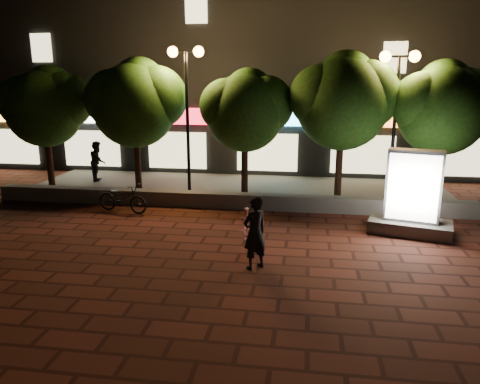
% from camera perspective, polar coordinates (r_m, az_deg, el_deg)
% --- Properties ---
extents(ground, '(80.00, 80.00, 0.00)m').
position_cam_1_polar(ground, '(11.50, -5.58, -7.42)').
color(ground, '#57231B').
rests_on(ground, ground).
extents(retaining_wall, '(16.00, 0.45, 0.50)m').
position_cam_1_polar(retaining_wall, '(15.14, -2.01, -1.04)').
color(retaining_wall, slate).
rests_on(retaining_wall, ground).
extents(sidewalk, '(16.00, 5.00, 0.08)m').
position_cam_1_polar(sidewalk, '(17.58, -0.55, 0.41)').
color(sidewalk, slate).
rests_on(sidewalk, ground).
extents(building_block, '(28.00, 8.12, 11.30)m').
position_cam_1_polar(building_block, '(23.52, 1.94, 16.05)').
color(building_block, black).
rests_on(building_block, ground).
extents(tree_far_left, '(3.36, 2.80, 4.63)m').
position_cam_1_polar(tree_far_left, '(18.53, -23.23, 10.18)').
color(tree_far_left, black).
rests_on(tree_far_left, sidewalk).
extents(tree_left, '(3.60, 3.00, 4.89)m').
position_cam_1_polar(tree_left, '(16.98, -12.93, 11.20)').
color(tree_left, black).
rests_on(tree_left, sidewalk).
extents(tree_mid, '(3.24, 2.70, 4.50)m').
position_cam_1_polar(tree_mid, '(16.00, 0.82, 10.57)').
color(tree_mid, black).
rests_on(tree_mid, sidewalk).
extents(tree_right, '(3.72, 3.10, 5.07)m').
position_cam_1_polar(tree_right, '(15.89, 12.97, 11.46)').
color(tree_right, black).
rests_on(tree_right, sidewalk).
extents(tree_far_right, '(3.48, 2.90, 4.76)m').
position_cam_1_polar(tree_far_right, '(16.46, 24.26, 9.98)').
color(tree_far_right, black).
rests_on(tree_far_right, sidewalk).
extents(street_lamp_left, '(1.26, 0.36, 5.18)m').
position_cam_1_polar(street_lamp_left, '(16.11, -6.74, 13.39)').
color(street_lamp_left, black).
rests_on(street_lamp_left, sidewalk).
extents(street_lamp_right, '(1.26, 0.36, 4.98)m').
position_cam_1_polar(street_lamp_right, '(15.83, 19.18, 12.23)').
color(street_lamp_right, black).
rests_on(street_lamp_right, sidewalk).
extents(ad_kiosk, '(2.38, 1.61, 2.35)m').
position_cam_1_polar(ad_kiosk, '(13.33, 20.85, -0.99)').
color(ad_kiosk, slate).
rests_on(ad_kiosk, ground).
extents(scooter_pink, '(0.90, 1.72, 1.00)m').
position_cam_1_polar(scooter_pink, '(11.44, 1.06, -4.82)').
color(scooter_pink, '#F69DBD').
rests_on(scooter_pink, ground).
extents(rider, '(0.73, 0.72, 1.70)m').
position_cam_1_polar(rider, '(10.19, 1.88, -5.15)').
color(rider, black).
rests_on(rider, ground).
extents(scooter_parked, '(1.90, 1.04, 0.95)m').
position_cam_1_polar(scooter_parked, '(15.04, -14.58, -0.72)').
color(scooter_parked, black).
rests_on(scooter_parked, ground).
extents(pedestrian, '(0.83, 0.95, 1.64)m').
position_cam_1_polar(pedestrian, '(19.55, -17.44, 3.74)').
color(pedestrian, black).
rests_on(pedestrian, sidewalk).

